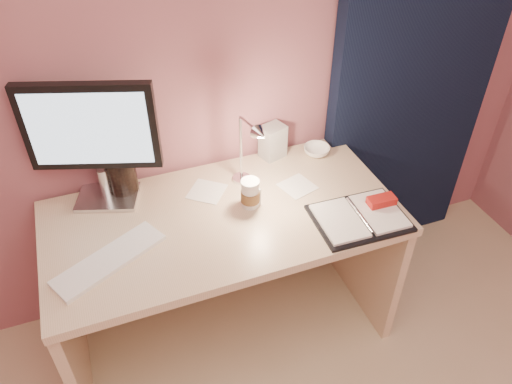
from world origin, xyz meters
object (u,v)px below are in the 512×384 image
object	(u,v)px
keyboard	(110,260)
desk_lamp	(243,151)
monitor	(93,134)
bowl	(317,150)
product_box	(273,141)
planner	(361,216)
lotion_bottle	(252,192)
desk	(220,243)
coffee_cup	(250,194)
dark_jar	(121,175)

from	to	relation	value
keyboard	desk_lamp	bearing A→B (deg)	-7.61
monitor	bowl	world-z (taller)	monitor
bowl	desk_lamp	size ratio (longest dim) A/B	0.36
keyboard	product_box	size ratio (longest dim) A/B	2.65
planner	desk_lamp	world-z (taller)	desk_lamp
planner	bowl	world-z (taller)	planner
product_box	planner	bearing A→B (deg)	-90.43
lotion_bottle	desk_lamp	world-z (taller)	desk_lamp
keyboard	lotion_bottle	world-z (taller)	lotion_bottle
desk	planner	size ratio (longest dim) A/B	3.81
coffee_cup	dark_jar	xyz separation A→B (m)	(-0.46, 0.27, 0.03)
lotion_bottle	product_box	distance (m)	0.35
monitor	keyboard	world-z (taller)	monitor
product_box	dark_jar	bearing A→B (deg)	163.72
keyboard	product_box	xyz separation A→B (m)	(0.79, 0.40, 0.07)
keyboard	product_box	distance (m)	0.89
planner	bowl	bearing A→B (deg)	88.32
monitor	lotion_bottle	world-z (taller)	monitor
coffee_cup	dark_jar	size ratio (longest dim) A/B	0.71
keyboard	desk_lamp	distance (m)	0.65
monitor	planner	size ratio (longest dim) A/B	1.44
desk	planner	world-z (taller)	planner
monitor	product_box	world-z (taller)	monitor
monitor	dark_jar	size ratio (longest dim) A/B	3.03
desk	product_box	bearing A→B (deg)	34.72
planner	product_box	distance (m)	0.55
monitor	desk_lamp	distance (m)	0.57
product_box	lotion_bottle	bearing A→B (deg)	-143.67
coffee_cup	bowl	world-z (taller)	coffee_cup
monitor	desk_lamp	xyz separation A→B (m)	(0.54, -0.15, -0.11)
planner	lotion_bottle	distance (m)	0.44
keyboard	coffee_cup	xyz separation A→B (m)	(0.58, 0.11, 0.05)
monitor	lotion_bottle	size ratio (longest dim) A/B	4.52
dark_jar	keyboard	bearing A→B (deg)	-106.71
monitor	product_box	size ratio (longest dim) A/B	3.36
planner	desk_lamp	distance (m)	0.53
bowl	desk_lamp	distance (m)	0.47
desk	coffee_cup	world-z (taller)	coffee_cup
monitor	planner	bearing A→B (deg)	-8.70
monitor	lotion_bottle	distance (m)	0.65
bowl	dark_jar	world-z (taller)	dark_jar
keyboard	dark_jar	xyz separation A→B (m)	(0.12, 0.38, 0.08)
coffee_cup	bowl	size ratio (longest dim) A/B	1.03
keyboard	planner	bearing A→B (deg)	-33.92
dark_jar	desk_lamp	distance (m)	0.51
desk	keyboard	bearing A→B (deg)	-159.65
coffee_cup	keyboard	bearing A→B (deg)	-169.00
desk_lamp	lotion_bottle	bearing A→B (deg)	-98.15
bowl	lotion_bottle	distance (m)	0.46
monitor	product_box	bearing A→B (deg)	22.35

